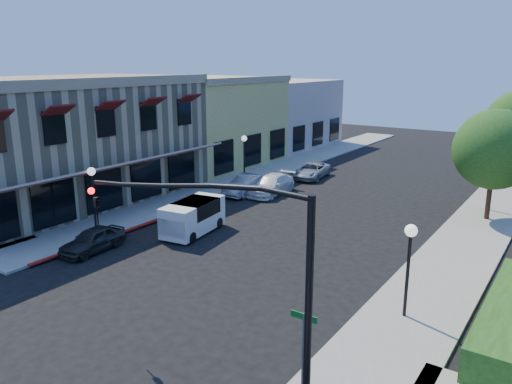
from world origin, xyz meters
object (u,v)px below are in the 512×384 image
Objects in this scene: parked_car_b at (246,185)px; lamppost_right_far at (492,168)px; signal_mast_arm at (238,253)px; lamppost_left_far at (244,146)px; parked_car_a at (93,240)px; parked_car_d at (312,171)px; lamppost_right_near at (410,247)px; parked_car_c at (271,185)px; street_name_sign at (303,340)px; white_van at (193,215)px; street_tree_a at (495,149)px; lamppost_left_near at (92,183)px.

lamppost_right_far is at bearing 18.97° from parked_car_b.
lamppost_left_far is at bearing 125.00° from signal_mast_arm.
parked_car_d is (1.40, 20.00, 0.01)m from parked_car_a.
lamppost_right_near is 0.78× the size of parked_car_c.
street_name_sign reaches higher than white_van.
signal_mast_arm is 2.24× the size of lamppost_right_far.
street_tree_a is 14.08m from lamppost_right_near.
white_van is 1.20× the size of parked_car_a.
lamppost_right_near is at bearing -39.47° from lamppost_left_far.
lamppost_right_far is at bearing 98.53° from street_tree_a.
parked_car_b is at bearing 86.12° from parked_car_a.
street_tree_a is at bearing 4.78° from parked_car_c.
white_van reaches higher than parked_car_b.
signal_mast_arm is at bearing -43.38° from white_van.
lamppost_right_far is 0.86× the size of white_van.
parked_car_c is at bearing 80.41° from parked_car_a.
street_tree_a is 1.56× the size of white_van.
lamppost_left_far is 0.86× the size of white_van.
white_van reaches higher than parked_car_d.
parked_car_b is (-14.70, 11.00, -2.06)m from lamppost_right_near.
white_van is 15.32m from parked_car_d.
parked_car_b is at bearing -148.05° from parked_car_c.
white_van is (4.60, 2.71, -1.72)m from lamppost_left_near.
lamppost_right_near is 1.00× the size of lamppost_right_far.
parked_car_c is (-13.30, -4.00, -2.07)m from lamppost_right_far.
lamppost_right_far reaches higher than white_van.
street_name_sign is at bearing -99.78° from lamppost_right_near.
parked_car_b is (-14.70, -5.00, -2.06)m from lamppost_right_far.
lamppost_left_far is at bearing -173.29° from lamppost_right_far.
lamppost_left_far is 22.02m from lamppost_right_near.
white_van is (-12.40, -13.29, -1.72)m from lamppost_right_far.
street_name_sign is at bearing -58.94° from parked_car_c.
parked_car_d is (-12.30, 23.80, -1.10)m from street_name_sign.
street_name_sign is 26.81m from parked_car_d.
lamppost_right_far is at bearing 43.26° from lamppost_left_near.
lamppost_right_far is 0.83× the size of parked_car_d.
signal_mast_arm is at bearing -96.70° from lamppost_right_far.
parked_car_b reaches higher than parked_car_d.
lamppost_left_far is (-14.36, 20.50, -1.35)m from signal_mast_arm.
lamppost_left_near is 12.73m from parked_car_c.
lamppost_right_far reaches higher than parked_car_d.
lamppost_left_far is 1.00× the size of lamppost_right_near.
parked_car_a is 20.05m from parked_car_d.
signal_mast_arm is 21.63m from parked_car_c.
lamppost_left_far reaches higher than parked_car_b.
parked_car_a is at bearing 159.51° from signal_mast_arm.
parked_car_b is at bearing -108.94° from parked_car_d.
lamppost_left_far is 16.31m from parked_car_a.
parked_car_c is at bearing 35.72° from parked_car_b.
street_name_sign is 0.70× the size of lamppost_left_far.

